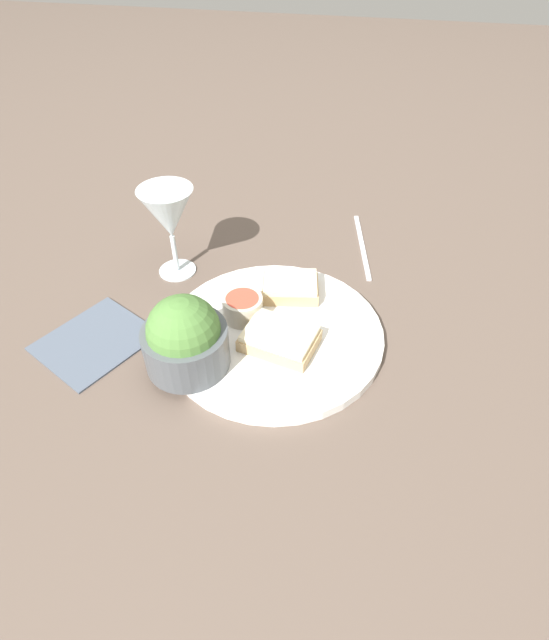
# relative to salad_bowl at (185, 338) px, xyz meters

# --- Properties ---
(ground_plane) EXTENTS (4.00, 4.00, 0.00)m
(ground_plane) POSITION_rel_salad_bowl_xyz_m (-0.10, -0.08, -0.06)
(ground_plane) COLOR brown
(dinner_plate) EXTENTS (0.31, 0.31, 0.01)m
(dinner_plate) POSITION_rel_salad_bowl_xyz_m (-0.10, -0.08, -0.05)
(dinner_plate) COLOR white
(dinner_plate) RESTS_ON ground_plane
(salad_bowl) EXTENTS (0.11, 0.11, 0.10)m
(salad_bowl) POSITION_rel_salad_bowl_xyz_m (0.00, 0.00, 0.00)
(salad_bowl) COLOR #4C5156
(salad_bowl) RESTS_ON dinner_plate
(sauce_ramekin) EXTENTS (0.06, 0.06, 0.03)m
(sauce_ramekin) POSITION_rel_salad_bowl_xyz_m (-0.05, -0.10, -0.03)
(sauce_ramekin) COLOR beige
(sauce_ramekin) RESTS_ON dinner_plate
(cheese_toast_near) EXTENTS (0.11, 0.09, 0.03)m
(cheese_toast_near) POSITION_rel_salad_bowl_xyz_m (-0.11, -0.05, -0.03)
(cheese_toast_near) COLOR tan
(cheese_toast_near) RESTS_ON dinner_plate
(cheese_toast_far) EXTENTS (0.09, 0.08, 0.03)m
(cheese_toast_far) POSITION_rel_salad_bowl_xyz_m (-0.11, -0.17, -0.03)
(cheese_toast_far) COLOR tan
(cheese_toast_far) RESTS_ON dinner_plate
(wine_glass) EXTENTS (0.08, 0.08, 0.15)m
(wine_glass) POSITION_rel_salad_bowl_xyz_m (0.09, -0.20, 0.05)
(wine_glass) COLOR silver
(wine_glass) RESTS_ON ground_plane
(napkin) EXTENTS (0.18, 0.18, 0.01)m
(napkin) POSITION_rel_salad_bowl_xyz_m (0.15, -0.02, -0.06)
(napkin) COLOR #4C5666
(napkin) RESTS_ON ground_plane
(fork) EXTENTS (0.04, 0.19, 0.01)m
(fork) POSITION_rel_salad_bowl_xyz_m (-0.20, -0.33, -0.06)
(fork) COLOR silver
(fork) RESTS_ON ground_plane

